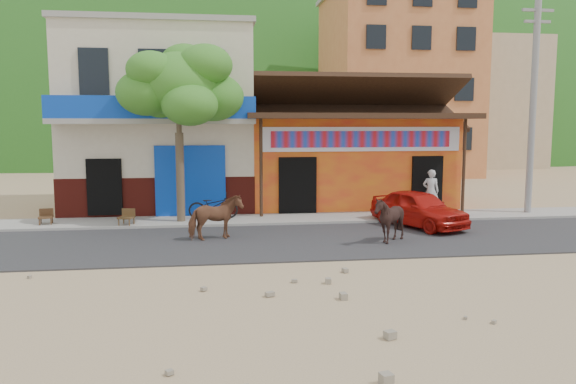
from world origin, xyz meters
name	(u,v)px	position (x,y,z in m)	size (l,w,h in m)	color
ground	(356,261)	(0.00, 0.00, 0.00)	(120.00, 120.00, 0.00)	#9E825B
road	(334,240)	(0.00, 2.50, 0.02)	(60.00, 5.00, 0.04)	#28282B
sidewalk	(313,219)	(0.00, 6.00, 0.06)	(60.00, 2.00, 0.12)	gray
dance_club	(342,162)	(2.00, 10.00, 1.80)	(8.00, 6.00, 3.60)	orange
cafe_building	(162,122)	(-5.50, 10.00, 3.50)	(7.00, 6.00, 7.00)	beige
apartment_front	(396,86)	(9.00, 24.00, 6.00)	(9.00, 9.00, 12.00)	#CC723F
apartment_rear	(478,104)	(18.00, 30.00, 5.00)	(8.00, 8.00, 10.00)	tan
hillside	(234,64)	(0.00, 70.00, 12.00)	(100.00, 40.00, 24.00)	#194C14
tree	(179,133)	(-4.60, 5.80, 3.12)	(3.00, 3.00, 6.00)	#2D721E
utility_pole	(533,104)	(8.20, 6.00, 4.12)	(0.24, 0.24, 8.00)	gray
cow_tan	(215,218)	(-3.46, 2.91, 0.69)	(0.70, 1.55, 1.31)	brown
cow_dark	(389,219)	(1.45, 1.83, 0.71)	(1.08, 1.21, 1.34)	black
red_car	(418,208)	(3.19, 4.10, 0.65)	(1.44, 3.59, 1.22)	#BA140D
scooter	(213,206)	(-3.51, 6.19, 0.57)	(0.60, 1.72, 0.90)	black
pedestrian	(431,191)	(4.50, 6.32, 0.93)	(0.59, 0.39, 1.62)	#BABABA
cafe_chair_left	(126,210)	(-6.34, 5.30, 0.60)	(0.45, 0.45, 0.97)	#53371B
cafe_chair_right	(45,210)	(-9.00, 5.79, 0.59)	(0.44, 0.44, 0.94)	#4D3019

